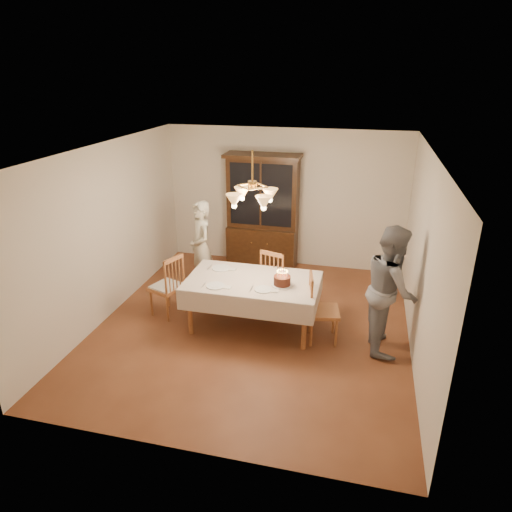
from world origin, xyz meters
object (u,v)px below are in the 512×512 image
(chair_far_side, at_px, (277,281))
(birthday_cake, at_px, (282,281))
(china_hutch, at_px, (263,214))
(elderly_woman, at_px, (201,248))
(dining_table, at_px, (253,285))

(chair_far_side, distance_m, birthday_cake, 0.89)
(china_hutch, xyz_separation_m, birthday_cake, (0.81, -2.33, -0.21))
(chair_far_side, relative_size, elderly_woman, 0.63)
(dining_table, relative_size, china_hutch, 0.88)
(chair_far_side, bearing_deg, elderly_woman, 169.53)
(dining_table, xyz_separation_m, china_hutch, (-0.37, 2.25, 0.36))
(china_hutch, relative_size, birthday_cake, 7.20)
(chair_far_side, relative_size, birthday_cake, 3.33)
(china_hutch, bearing_deg, chair_far_side, -69.31)
(china_hutch, distance_m, elderly_woman, 1.54)
(birthday_cake, bearing_deg, dining_table, 170.35)
(dining_table, height_order, chair_far_side, chair_far_side)
(chair_far_side, distance_m, elderly_woman, 1.41)
(china_hutch, xyz_separation_m, chair_far_side, (0.59, -1.56, -0.60))
(elderly_woman, height_order, birthday_cake, elderly_woman)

